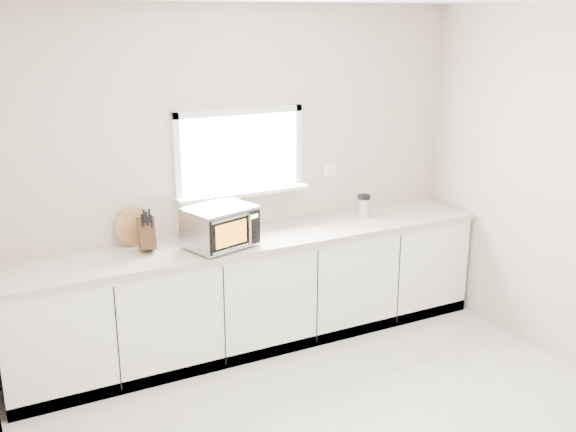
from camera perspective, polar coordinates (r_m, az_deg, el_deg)
back_wall at (r=5.47m, az=-4.15°, el=3.52°), size 4.00×0.17×2.70m
cabinets at (r=5.50m, az=-2.72°, el=-6.51°), size 3.92×0.60×0.88m
countertop at (r=5.33m, az=-2.74°, el=-2.00°), size 3.92×0.64×0.04m
microwave at (r=5.07m, az=-5.76°, el=-0.88°), size 0.57×0.50×0.31m
knife_block at (r=5.08m, az=-11.90°, el=-1.36°), size 0.14×0.24×0.33m
cutting_board at (r=5.22m, az=-12.87°, el=-0.88°), size 0.30×0.07×0.29m
coffee_grinder at (r=5.86m, az=6.42°, el=0.86°), size 0.14×0.14×0.20m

